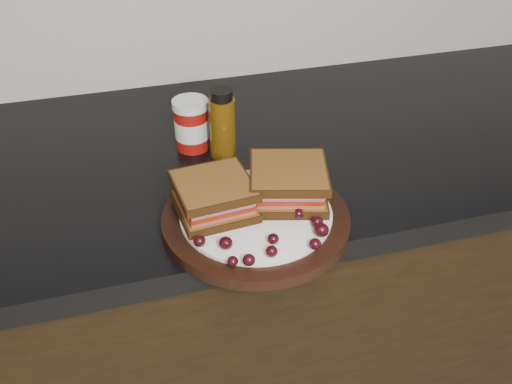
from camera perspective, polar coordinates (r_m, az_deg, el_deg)
The scene contains 26 objects.
base_cabinets at distance 1.33m, azimuth -9.40°, elevation -14.28°, with size 3.96×0.58×0.86m, color black.
countertop at distance 1.03m, azimuth -11.78°, elevation 2.07°, with size 3.98×0.60×0.04m, color black.
plate at distance 0.85m, azimuth -0.00°, elevation -2.79°, with size 0.28×0.28×0.02m, color black.
sandwich_left at distance 0.83m, azimuth -4.21°, elevation -0.42°, with size 0.11×0.11×0.05m, color brown, non-canonical shape.
sandwich_right at distance 0.86m, azimuth 3.25°, elevation 0.91°, with size 0.12×0.12×0.05m, color brown, non-canonical shape.
grape_0 at distance 0.78m, azimuth -5.67°, elevation -4.89°, with size 0.02×0.02×0.02m, color black.
grape_1 at distance 0.78m, azimuth -3.05°, elevation -5.12°, with size 0.02×0.02×0.02m, color black.
grape_2 at distance 0.75m, azimuth -2.34°, elevation -6.92°, with size 0.01×0.01×0.01m, color black.
grape_3 at distance 0.75m, azimuth -0.72°, elevation -6.81°, with size 0.02×0.02×0.02m, color black.
grape_4 at distance 0.76m, azimuth 1.57°, elevation -5.95°, with size 0.02×0.02×0.02m, color black.
grape_5 at distance 0.78m, azimuth 1.73°, elevation -4.70°, with size 0.02×0.02×0.01m, color black.
grape_6 at distance 0.78m, azimuth 5.93°, elevation -5.19°, with size 0.02×0.02×0.02m, color black.
grape_7 at distance 0.80m, azimuth 6.56°, elevation -3.79°, with size 0.02×0.02×0.02m, color black.
grape_8 at distance 0.82m, azimuth 6.12°, elevation -2.96°, with size 0.02×0.02×0.02m, color black.
grape_9 at distance 0.83m, azimuth 4.28°, elevation -2.17°, with size 0.02×0.02×0.02m, color black.
grape_10 at distance 0.87m, azimuth 5.16°, elevation 0.08°, with size 0.02×0.02×0.02m, color black.
grape_11 at distance 0.88m, azimuth 3.57°, elevation 0.59°, with size 0.02×0.02×0.02m, color black.
grape_12 at distance 0.88m, azimuth 2.21°, elevation 0.52°, with size 0.02×0.02×0.02m, color black.
grape_13 at distance 0.87m, azimuth -5.33°, elevation -0.11°, with size 0.02×0.02×0.02m, color black.
grape_14 at distance 0.84m, azimuth -6.31°, elevation -1.58°, with size 0.02×0.02×0.01m, color black.
grape_15 at distance 0.83m, azimuth -3.96°, elevation -2.12°, with size 0.02×0.02×0.02m, color black.
grape_16 at distance 0.86m, azimuth -3.92°, elevation -0.58°, with size 0.02×0.02×0.02m, color black.
grape_17 at distance 0.84m, azimuth -4.67°, elevation -1.39°, with size 0.02×0.02×0.02m, color black.
grape_18 at distance 0.83m, azimuth -6.33°, elevation -2.25°, with size 0.02×0.02×0.02m, color black.
condiment_jar at distance 1.02m, azimuth -6.46°, elevation 6.74°, with size 0.06×0.06×0.09m, color maroon.
oil_bottle at distance 0.99m, azimuth -3.39°, elevation 6.82°, with size 0.05×0.05×0.13m, color #503108.
Camera 1 is at (-0.02, 0.83, 1.44)m, focal length 40.00 mm.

